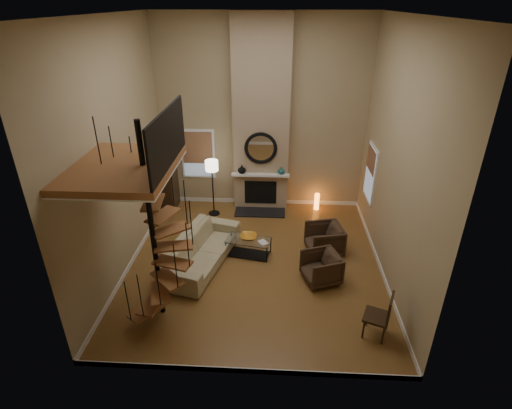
# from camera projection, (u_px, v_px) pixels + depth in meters

# --- Properties ---
(ground) EXTENTS (6.00, 6.50, 0.01)m
(ground) POSITION_uv_depth(u_px,v_px,m) (255.00, 263.00, 9.78)
(ground) COLOR olive
(ground) RESTS_ON ground
(back_wall) EXTENTS (6.00, 0.02, 5.50)m
(back_wall) POSITION_uv_depth(u_px,v_px,m) (262.00, 117.00, 11.40)
(back_wall) COLOR tan
(back_wall) RESTS_ON ground
(front_wall) EXTENTS (6.00, 0.02, 5.50)m
(front_wall) POSITION_uv_depth(u_px,v_px,m) (242.00, 238.00, 5.63)
(front_wall) COLOR tan
(front_wall) RESTS_ON ground
(left_wall) EXTENTS (0.02, 6.50, 5.50)m
(left_wall) POSITION_uv_depth(u_px,v_px,m) (117.00, 154.00, 8.66)
(left_wall) COLOR tan
(left_wall) RESTS_ON ground
(right_wall) EXTENTS (0.02, 6.50, 5.50)m
(right_wall) POSITION_uv_depth(u_px,v_px,m) (398.00, 160.00, 8.37)
(right_wall) COLOR tan
(right_wall) RESTS_ON ground
(ceiling) EXTENTS (6.00, 6.50, 0.01)m
(ceiling) POSITION_uv_depth(u_px,v_px,m) (255.00, 14.00, 7.26)
(ceiling) COLOR silver
(ceiling) RESTS_ON back_wall
(baseboard_back) EXTENTS (6.00, 0.02, 0.12)m
(baseboard_back) POSITION_uv_depth(u_px,v_px,m) (261.00, 201.00, 12.62)
(baseboard_back) COLOR white
(baseboard_back) RESTS_ON ground
(baseboard_front) EXTENTS (6.00, 0.02, 0.12)m
(baseboard_front) POSITION_uv_depth(u_px,v_px,m) (244.00, 371.00, 6.87)
(baseboard_front) COLOR white
(baseboard_front) RESTS_ON ground
(baseboard_left) EXTENTS (0.02, 6.50, 0.12)m
(baseboard_left) POSITION_uv_depth(u_px,v_px,m) (135.00, 257.00, 9.89)
(baseboard_left) COLOR white
(baseboard_left) RESTS_ON ground
(baseboard_right) EXTENTS (0.02, 6.50, 0.12)m
(baseboard_right) POSITION_uv_depth(u_px,v_px,m) (379.00, 265.00, 9.60)
(baseboard_right) COLOR white
(baseboard_right) RESTS_ON ground
(chimney_breast) EXTENTS (1.60, 0.38, 5.50)m
(chimney_breast) POSITION_uv_depth(u_px,v_px,m) (261.00, 119.00, 11.23)
(chimney_breast) COLOR tan
(chimney_breast) RESTS_ON ground
(hearth) EXTENTS (1.50, 0.60, 0.04)m
(hearth) POSITION_uv_depth(u_px,v_px,m) (260.00, 212.00, 12.05)
(hearth) COLOR black
(hearth) RESTS_ON ground
(firebox) EXTENTS (0.95, 0.02, 0.72)m
(firebox) POSITION_uv_depth(u_px,v_px,m) (261.00, 192.00, 12.06)
(firebox) COLOR black
(firebox) RESTS_ON chimney_breast
(mantel) EXTENTS (1.70, 0.18, 0.06)m
(mantel) POSITION_uv_depth(u_px,v_px,m) (260.00, 175.00, 11.71)
(mantel) COLOR white
(mantel) RESTS_ON chimney_breast
(mirror_frame) EXTENTS (0.94, 0.10, 0.94)m
(mirror_frame) POSITION_uv_depth(u_px,v_px,m) (261.00, 148.00, 11.40)
(mirror_frame) COLOR black
(mirror_frame) RESTS_ON chimney_breast
(mirror_disc) EXTENTS (0.80, 0.01, 0.80)m
(mirror_disc) POSITION_uv_depth(u_px,v_px,m) (261.00, 148.00, 11.41)
(mirror_disc) COLOR white
(mirror_disc) RESTS_ON chimney_breast
(vase_left) EXTENTS (0.24, 0.24, 0.25)m
(vase_left) POSITION_uv_depth(u_px,v_px,m) (242.00, 169.00, 11.71)
(vase_left) COLOR black
(vase_left) RESTS_ON mantel
(vase_right) EXTENTS (0.20, 0.20, 0.21)m
(vase_right) POSITION_uv_depth(u_px,v_px,m) (281.00, 171.00, 11.66)
(vase_right) COLOR #185450
(vase_right) RESTS_ON mantel
(window_back) EXTENTS (1.02, 0.06, 1.52)m
(window_back) POSITION_uv_depth(u_px,v_px,m) (198.00, 153.00, 11.98)
(window_back) COLOR white
(window_back) RESTS_ON back_wall
(window_right) EXTENTS (0.06, 1.02, 1.52)m
(window_right) POSITION_uv_depth(u_px,v_px,m) (371.00, 172.00, 10.66)
(window_right) COLOR white
(window_right) RESTS_ON right_wall
(entry_door) EXTENTS (0.10, 1.05, 2.16)m
(entry_door) POSITION_uv_depth(u_px,v_px,m) (152.00, 190.00, 11.04)
(entry_door) COLOR white
(entry_door) RESTS_ON ground
(loft) EXTENTS (1.70, 2.20, 1.09)m
(loft) POSITION_uv_depth(u_px,v_px,m) (129.00, 165.00, 6.79)
(loft) COLOR #985D31
(loft) RESTS_ON left_wall
(spiral_stair) EXTENTS (1.47, 1.47, 4.06)m
(spiral_stair) POSITION_uv_depth(u_px,v_px,m) (154.00, 238.00, 7.46)
(spiral_stair) COLOR black
(spiral_stair) RESTS_ON ground
(hutch) EXTENTS (0.40, 0.85, 1.90)m
(hutch) POSITION_uv_depth(u_px,v_px,m) (168.00, 179.00, 11.93)
(hutch) COLOR #301F10
(hutch) RESTS_ON ground
(sofa) EXTENTS (1.66, 2.80, 0.77)m
(sofa) POSITION_uv_depth(u_px,v_px,m) (201.00, 249.00, 9.62)
(sofa) COLOR tan
(sofa) RESTS_ON ground
(armchair_near) EXTENTS (1.01, 0.99, 0.78)m
(armchair_near) POSITION_uv_depth(u_px,v_px,m) (327.00, 239.00, 10.06)
(armchair_near) COLOR #3C2A1C
(armchair_near) RESTS_ON ground
(armchair_far) EXTENTS (0.99, 0.98, 0.71)m
(armchair_far) POSITION_uv_depth(u_px,v_px,m) (324.00, 267.00, 9.02)
(armchair_far) COLOR #3C2A1C
(armchair_far) RESTS_ON ground
(coffee_table) EXTENTS (1.19, 0.76, 0.43)m
(coffee_table) POSITION_uv_depth(u_px,v_px,m) (248.00, 245.00, 9.96)
(coffee_table) COLOR silver
(coffee_table) RESTS_ON ground
(bowl) EXTENTS (0.41, 0.41, 0.10)m
(bowl) POSITION_uv_depth(u_px,v_px,m) (249.00, 237.00, 9.90)
(bowl) COLOR orange
(bowl) RESTS_ON coffee_table
(book) EXTENTS (0.29, 0.31, 0.02)m
(book) POSITION_uv_depth(u_px,v_px,m) (262.00, 243.00, 9.72)
(book) COLOR gray
(book) RESTS_ON coffee_table
(floor_lamp) EXTENTS (0.37, 0.37, 1.70)m
(floor_lamp) POSITION_uv_depth(u_px,v_px,m) (212.00, 170.00, 11.36)
(floor_lamp) COLOR black
(floor_lamp) RESTS_ON ground
(accent_lamp) EXTENTS (0.15, 0.15, 0.52)m
(accent_lamp) POSITION_uv_depth(u_px,v_px,m) (317.00, 202.00, 12.17)
(accent_lamp) COLOR orange
(accent_lamp) RESTS_ON ground
(side_chair) EXTENTS (0.60, 0.60, 0.98)m
(side_chair) POSITION_uv_depth(u_px,v_px,m) (382.00, 315.00, 7.42)
(side_chair) COLOR #301F10
(side_chair) RESTS_ON ground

